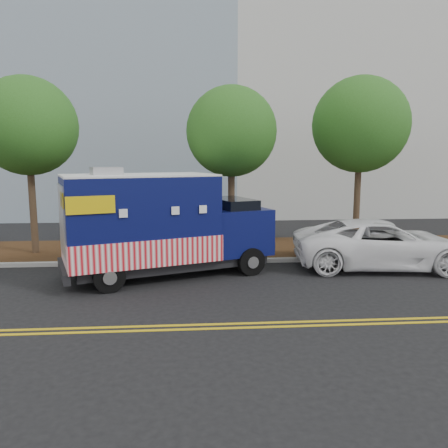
{
  "coord_description": "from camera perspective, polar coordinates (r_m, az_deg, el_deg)",
  "views": [
    {
      "loc": [
        -0.77,
        -13.95,
        3.78
      ],
      "look_at": [
        0.34,
        0.6,
        1.55
      ],
      "focal_mm": 35.0,
      "sensor_mm": 36.0,
      "label": 1
    }
  ],
  "objects": [
    {
      "name": "tree_a",
      "position": [
        18.06,
        -24.27,
        11.54
      ],
      "size": [
        3.64,
        3.64,
        6.75
      ],
      "color": "#38281C",
      "rests_on": "ground"
    },
    {
      "name": "centerline_near",
      "position": [
        10.25,
        0.25,
        -12.93
      ],
      "size": [
        120.0,
        0.1,
        0.01
      ],
      "primitive_type": "cube",
      "color": "gold",
      "rests_on": "ground"
    },
    {
      "name": "sign_post",
      "position": [
        16.4,
        -13.49,
        -0.62
      ],
      "size": [
        0.06,
        0.06,
        2.4
      ],
      "primitive_type": "cube",
      "color": "#473828",
      "rests_on": "ground"
    },
    {
      "name": "ground",
      "position": [
        14.47,
        -1.18,
        -6.47
      ],
      "size": [
        120.0,
        120.0,
        0.0
      ],
      "primitive_type": "plane",
      "color": "black",
      "rests_on": "ground"
    },
    {
      "name": "tree_b",
      "position": [
        16.81,
        0.99,
        11.93
      ],
      "size": [
        3.41,
        3.41,
        6.46
      ],
      "color": "#38281C",
      "rests_on": "ground"
    },
    {
      "name": "curb",
      "position": [
        15.81,
        -1.47,
        -4.88
      ],
      "size": [
        120.0,
        0.18,
        0.15
      ],
      "primitive_type": "cube",
      "color": "#9E9E99",
      "rests_on": "ground"
    },
    {
      "name": "mulch_strip",
      "position": [
        17.85,
        -1.81,
        -3.31
      ],
      "size": [
        120.0,
        4.0,
        0.15
      ],
      "primitive_type": "cube",
      "color": "black",
      "rests_on": "ground"
    },
    {
      "name": "food_truck",
      "position": [
        14.0,
        -8.57,
        -0.44
      ],
      "size": [
        7.04,
        4.46,
        3.5
      ],
      "rotation": [
        0.0,
        0.0,
        0.34
      ],
      "color": "black",
      "rests_on": "ground"
    },
    {
      "name": "office_building",
      "position": [
        37.82,
        0.03,
        26.25
      ],
      "size": [
        46.0,
        20.0,
        30.4
      ],
      "color": "silver",
      "rests_on": "ground"
    },
    {
      "name": "centerline_far",
      "position": [
        10.02,
        0.37,
        -13.45
      ],
      "size": [
        120.0,
        0.1,
        0.01
      ],
      "primitive_type": "cube",
      "color": "gold",
      "rests_on": "ground"
    },
    {
      "name": "tree_c",
      "position": [
        18.78,
        17.38,
        12.24
      ],
      "size": [
        3.84,
        3.84,
        7.01
      ],
      "color": "#38281C",
      "rests_on": "ground"
    },
    {
      "name": "white_car",
      "position": [
        15.99,
        19.9,
        -2.48
      ],
      "size": [
        6.24,
        3.38,
        1.66
      ],
      "primitive_type": "imported",
      "rotation": [
        0.0,
        0.0,
        1.46
      ],
      "color": "white",
      "rests_on": "ground"
    }
  ]
}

